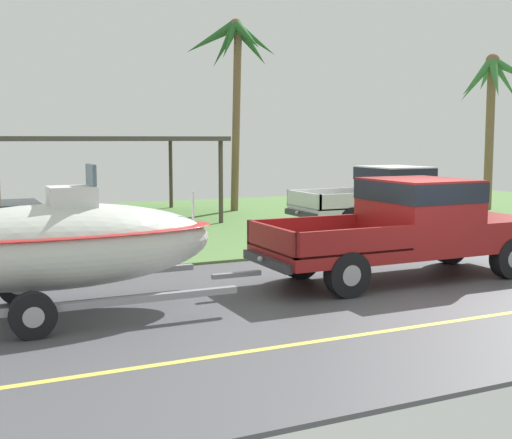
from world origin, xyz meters
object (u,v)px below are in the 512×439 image
Objects in this scene: boat_on_trailer at (56,246)px; parked_pickup_background at (393,194)px; pickup_truck_towing at (417,223)px; palm_tree_mid at (492,91)px; carport_awning at (85,140)px; palm_tree_near_left at (236,55)px.

boat_on_trailer is 12.52m from parked_pickup_background.
pickup_truck_towing is 1.02× the size of palm_tree_mid.
palm_tree_near_left reaches higher than carport_awning.
pickup_truck_towing is 13.66m from palm_tree_mid.
parked_pickup_background is at bearing -33.44° from carport_awning.
pickup_truck_towing is 7.42m from parked_pickup_background.
palm_tree_mid is (14.30, -3.12, 1.77)m from carport_awning.
carport_awning is (-4.18, 11.65, 1.60)m from pickup_truck_towing.
pickup_truck_towing is at bearing -123.03° from parked_pickup_background.
parked_pickup_background is 7.33m from palm_tree_mid.
boat_on_trailer is 12.05m from carport_awning.
parked_pickup_background is (4.04, 6.22, -0.03)m from pickup_truck_towing.
boat_on_trailer is at bearing -102.77° from carport_awning.
palm_tree_near_left is at bearing 3.17° from carport_awning.
palm_tree_near_left is 1.20× the size of palm_tree_mid.
pickup_truck_towing is 0.85× the size of palm_tree_near_left.
boat_on_trailer is 1.06× the size of palm_tree_mid.
palm_tree_mid reaches higher than carport_awning.
carport_awning reaches higher than parked_pickup_background.
carport_awning is at bearing -176.83° from palm_tree_near_left.
palm_tree_mid is (6.07, 2.31, 3.40)m from parked_pickup_background.
palm_tree_mid reaches higher than parked_pickup_background.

